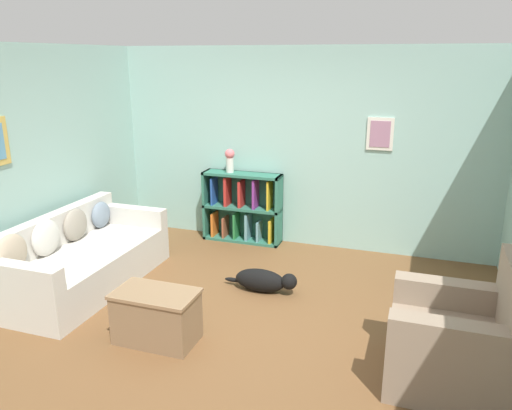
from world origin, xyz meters
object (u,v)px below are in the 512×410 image
Objects in this scene: recliner_chair at (462,342)px; vase at (230,159)px; couch at (80,260)px; coffee_table at (156,315)px; dog at (264,280)px; bookshelf at (243,208)px.

recliner_chair is 3.83m from vase.
vase is at bearing 139.73° from recliner_chair.
couch reaches higher than coffee_table.
couch is 1.97× the size of recliner_chair.
vase is (-0.94, 1.41, 1.01)m from dog.
coffee_table is 0.87× the size of dog.
recliner_chair reaches higher than couch.
couch reaches higher than dog.
coffee_table is (0.16, -2.66, -0.21)m from bookshelf.
coffee_table is 2.31× the size of vase.
coffee_table reaches higher than dog.
couch is at bearing -122.20° from bookshelf.
dog is at bearing -56.29° from vase.
dog is (1.98, 0.50, -0.17)m from couch.
couch is 2.05m from dog.
dog is (-1.93, 1.02, -0.24)m from recliner_chair.
couch is 1.56m from coffee_table.
recliner_chair is 1.42× the size of coffee_table.
bookshelf is at bearing 57.80° from couch.
recliner_chair reaches higher than bookshelf.
vase is at bearing 97.18° from coffee_table.
bookshelf is at bearing 137.70° from recliner_chair.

